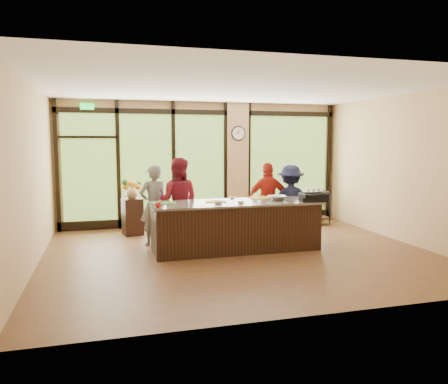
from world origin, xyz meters
TOP-DOWN VIEW (x-y plane):
  - floor at (0.00, 0.00)m, footprint 7.00×7.00m
  - ceiling at (0.00, 0.00)m, footprint 7.00×7.00m
  - back_wall at (0.00, 3.00)m, footprint 7.00×0.00m
  - left_wall at (-3.50, 0.00)m, footprint 0.00×6.00m
  - right_wall at (3.50, 0.00)m, footprint 0.00×6.00m
  - window_wall at (0.16, 2.95)m, footprint 6.90×0.12m
  - island_base at (0.00, 0.30)m, footprint 3.10×1.00m
  - countertop at (0.00, 0.30)m, footprint 3.20×1.10m
  - wall_clock at (0.85, 2.87)m, footprint 0.36×0.04m
  - cook_left at (-1.45, 1.11)m, footprint 0.66×0.53m
  - cook_midleft at (-0.96, 1.11)m, footprint 1.02×0.91m
  - cook_midright at (0.98, 1.10)m, footprint 0.98×0.51m
  - cook_right at (1.45, 1.02)m, footprint 1.12×0.81m
  - roasting_pan at (1.45, -0.01)m, footprint 0.54×0.46m
  - mixing_bowl at (0.85, 0.30)m, footprint 0.36×0.36m
  - cutting_board_left at (-1.35, 0.44)m, footprint 0.52×0.45m
  - cutting_board_center at (-0.36, 0.39)m, footprint 0.45×0.38m
  - cutting_board_right at (0.66, 0.68)m, footprint 0.49×0.42m
  - prep_bowl_near at (-0.38, 0.13)m, footprint 0.19×0.19m
  - prep_bowl_mid at (0.03, 0.05)m, footprint 0.16×0.16m
  - prep_bowl_far at (0.08, 0.79)m, footprint 0.15×0.15m
  - red_ramekin at (-1.50, -0.06)m, footprint 0.11×0.11m
  - flower_stand at (-1.80, 2.17)m, footprint 0.47×0.47m
  - flower_vase at (-1.80, 2.17)m, footprint 0.30×0.30m
  - bar_cart at (2.65, 2.19)m, footprint 0.69×0.43m

SIDE VIEW (x-z plane):
  - floor at x=0.00m, z-range 0.00..0.00m
  - flower_stand at x=-1.80m, z-range 0.00..0.81m
  - island_base at x=0.00m, z-range 0.00..0.88m
  - bar_cart at x=2.65m, z-range 0.09..1.00m
  - cook_right at x=1.45m, z-range 0.00..1.55m
  - cook_left at x=-1.45m, z-range 0.00..1.60m
  - cook_midright at x=0.98m, z-range 0.00..1.61m
  - cook_midleft at x=-0.96m, z-range 0.00..1.73m
  - countertop at x=0.00m, z-range 0.88..0.92m
  - cutting_board_center at x=-0.36m, z-range 0.92..0.93m
  - cutting_board_right at x=0.66m, z-range 0.92..0.93m
  - cutting_board_left at x=-1.35m, z-range 0.92..0.93m
  - prep_bowl_far at x=0.08m, z-range 0.92..0.95m
  - prep_bowl_mid at x=0.03m, z-range 0.92..0.96m
  - flower_vase at x=-1.80m, z-range 0.81..1.08m
  - prep_bowl_near at x=-0.38m, z-range 0.92..0.97m
  - red_ramekin at x=-1.50m, z-range 0.92..1.00m
  - roasting_pan at x=1.45m, z-range 0.92..1.00m
  - mixing_bowl at x=0.85m, z-range 0.92..1.01m
  - window_wall at x=0.16m, z-range -0.11..2.89m
  - back_wall at x=0.00m, z-range -2.00..5.00m
  - left_wall at x=-3.50m, z-range -1.50..4.50m
  - right_wall at x=3.50m, z-range -1.50..4.50m
  - wall_clock at x=0.85m, z-range 2.07..2.43m
  - ceiling at x=0.00m, z-range 3.00..3.00m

